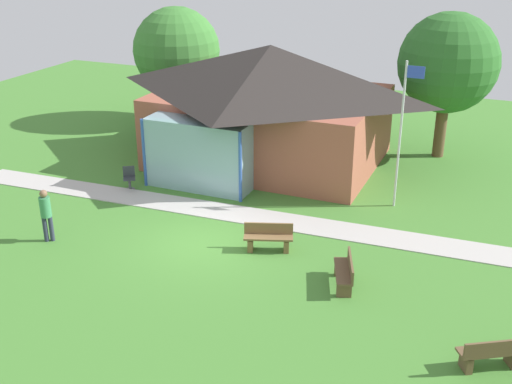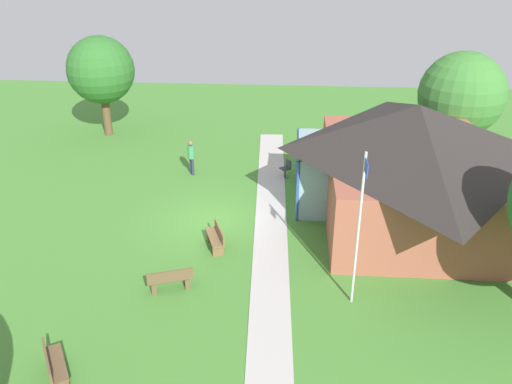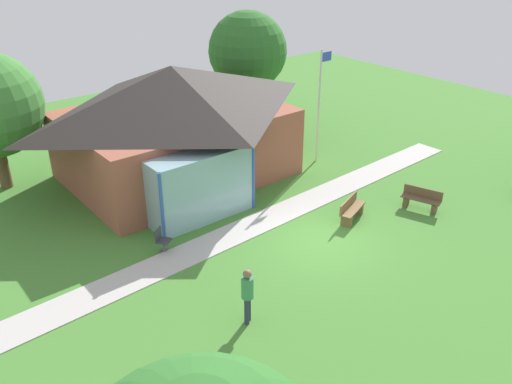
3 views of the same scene
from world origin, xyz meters
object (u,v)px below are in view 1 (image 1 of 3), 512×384
object	(u,v)px
flagpole	(402,129)
bench_mid_right	(345,273)
bench_rear_near_path	(268,238)
tree_behind_pavilion_right	(448,63)
patio_chair_west	(129,178)
pavilion	(268,103)
visitor_strolling_lawn	(46,211)
tree_behind_pavilion_left	(177,51)
bench_lawn_far_right	(491,354)

from	to	relation	value
flagpole	bench_mid_right	xyz separation A→B (m)	(-0.20, -5.92, -2.46)
bench_rear_near_path	tree_behind_pavilion_right	size ratio (longest dim) A/B	0.26
bench_rear_near_path	patio_chair_west	xyz separation A→B (m)	(-6.63, 2.48, 0.01)
pavilion	visitor_strolling_lawn	xyz separation A→B (m)	(-3.60, -9.50, -1.49)
flagpole	tree_behind_pavilion_left	world-z (taller)	tree_behind_pavilion_left
bench_lawn_far_right	patio_chair_west	distance (m)	14.54
tree_behind_pavilion_left	bench_mid_right	bearing A→B (deg)	-45.40
pavilion	bench_mid_right	size ratio (longest dim) A/B	6.28
pavilion	visitor_strolling_lawn	size ratio (longest dim) A/B	5.64
bench_mid_right	pavilion	bearing A→B (deg)	14.75
bench_mid_right	visitor_strolling_lawn	xyz separation A→B (m)	(-9.32, -1.01, 0.62)
flagpole	patio_chair_west	distance (m)	10.13
pavilion	patio_chair_west	distance (m)	6.44
bench_rear_near_path	bench_lawn_far_right	distance (m)	7.48
bench_mid_right	tree_behind_pavilion_right	world-z (taller)	tree_behind_pavilion_right
patio_chair_west	tree_behind_pavilion_left	distance (m)	9.43
pavilion	flagpole	bearing A→B (deg)	-23.47
visitor_strolling_lawn	tree_behind_pavilion_left	xyz separation A→B (m)	(-2.64, 13.13, 2.51)
tree_behind_pavilion_left	tree_behind_pavilion_right	distance (m)	12.79
bench_mid_right	visitor_strolling_lawn	size ratio (longest dim) A/B	0.90
patio_chair_west	visitor_strolling_lawn	xyz separation A→B (m)	(0.04, -4.62, 0.61)
tree_behind_pavilion_left	tree_behind_pavilion_right	bearing A→B (deg)	-0.94
bench_rear_near_path	visitor_strolling_lawn	bearing A→B (deg)	-1.86
bench_rear_near_path	tree_behind_pavilion_left	bearing A→B (deg)	-69.82
visitor_strolling_lawn	flagpole	bearing A→B (deg)	179.37
tree_behind_pavilion_left	tree_behind_pavilion_right	world-z (taller)	tree_behind_pavilion_right
patio_chair_west	bench_rear_near_path	bearing A→B (deg)	125.71
bench_lawn_far_right	visitor_strolling_lawn	world-z (taller)	visitor_strolling_lawn
pavilion	bench_rear_near_path	size ratio (longest dim) A/B	6.29
tree_behind_pavilion_left	bench_rear_near_path	bearing A→B (deg)	-49.98
bench_mid_right	tree_behind_pavilion_left	world-z (taller)	tree_behind_pavilion_left
bench_lawn_far_right	patio_chair_west	xyz separation A→B (m)	(-13.34, 5.80, 0.01)
tree_behind_pavilion_right	visitor_strolling_lawn	bearing A→B (deg)	-128.12
visitor_strolling_lawn	bench_rear_near_path	bearing A→B (deg)	161.28
patio_chair_west	tree_behind_pavilion_left	xyz separation A→B (m)	(-2.60, 8.51, 3.12)
pavilion	patio_chair_west	bearing A→B (deg)	-126.64
bench_lawn_far_right	visitor_strolling_lawn	xyz separation A→B (m)	(-13.30, 1.18, 0.62)
patio_chair_west	bench_mid_right	bearing A→B (deg)	125.11
bench_mid_right	bench_rear_near_path	bearing A→B (deg)	48.22
bench_mid_right	bench_lawn_far_right	distance (m)	4.54
bench_lawn_far_right	patio_chair_west	world-z (taller)	patio_chair_west
bench_rear_near_path	bench_mid_right	xyz separation A→B (m)	(2.73, -1.13, 0.00)
bench_rear_near_path	tree_behind_pavilion_left	distance (m)	14.69
bench_rear_near_path	pavilion	bearing A→B (deg)	-87.69
pavilion	tree_behind_pavilion_right	size ratio (longest dim) A/B	1.62
flagpole	tree_behind_pavilion_right	world-z (taller)	tree_behind_pavilion_right
visitor_strolling_lawn	tree_behind_pavilion_left	world-z (taller)	tree_behind_pavilion_left
flagpole	visitor_strolling_lawn	distance (m)	11.92
bench_lawn_far_right	tree_behind_pavilion_right	size ratio (longest dim) A/B	0.25
pavilion	visitor_strolling_lawn	bearing A→B (deg)	-110.72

